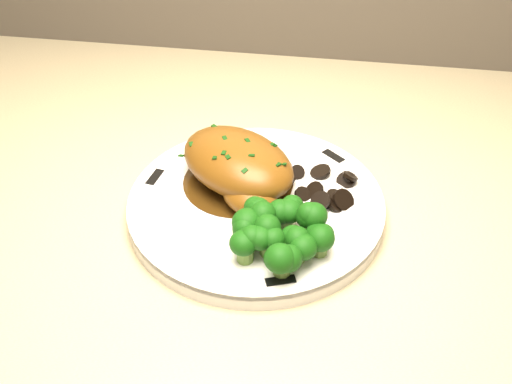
# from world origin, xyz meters

# --- Properties ---
(plate) EXTENTS (0.32, 0.32, 0.02)m
(plate) POSITION_xyz_m (-0.09, 1.66, 0.93)
(plate) COLOR white
(plate) RESTS_ON counter
(rim_accent_0) EXTENTS (0.02, 0.02, 0.00)m
(rim_accent_0) POSITION_xyz_m (-0.02, 1.74, 0.94)
(rim_accent_0) COLOR black
(rim_accent_0) RESTS_ON plate
(rim_accent_1) EXTENTS (0.01, 0.03, 0.00)m
(rim_accent_1) POSITION_xyz_m (-0.19, 1.67, 0.94)
(rim_accent_1) COLOR black
(rim_accent_1) RESTS_ON plate
(rim_accent_2) EXTENTS (0.03, 0.02, 0.00)m
(rim_accent_2) POSITION_xyz_m (-0.05, 1.56, 0.94)
(rim_accent_2) COLOR black
(rim_accent_2) RESTS_ON plate
(gravy_pool) EXTENTS (0.11, 0.11, 0.00)m
(gravy_pool) POSITION_xyz_m (-0.11, 1.68, 0.94)
(gravy_pool) COLOR #342009
(gravy_pool) RESTS_ON plate
(chicken_breast) EXTENTS (0.15, 0.14, 0.05)m
(chicken_breast) POSITION_xyz_m (-0.11, 1.68, 0.96)
(chicken_breast) COLOR brown
(chicken_breast) RESTS_ON plate
(mushroom_pile) EXTENTS (0.08, 0.06, 0.02)m
(mushroom_pile) POSITION_xyz_m (-0.04, 1.67, 0.94)
(mushroom_pile) COLOR black
(mushroom_pile) RESTS_ON plate
(broccoli_florets) EXTENTS (0.09, 0.08, 0.03)m
(broccoli_florets) POSITION_xyz_m (-0.06, 1.59, 0.95)
(broccoli_florets) COLOR olive
(broccoli_florets) RESTS_ON plate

